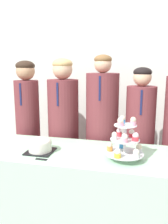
{
  "coord_description": "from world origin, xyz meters",
  "views": [
    {
      "loc": [
        0.44,
        -1.4,
        1.44
      ],
      "look_at": [
        0.02,
        0.34,
        1.09
      ],
      "focal_mm": 38.0,
      "sensor_mm": 36.0,
      "label": 1
    }
  ],
  "objects_px": {
    "cake_knife": "(48,160)",
    "student_0": "(28,133)",
    "round_cake": "(40,145)",
    "student_1": "(64,137)",
    "student_3": "(139,146)",
    "cupcake_stand": "(125,140)",
    "student_2": "(102,139)"
  },
  "relations": [
    {
      "from": "round_cake",
      "to": "cake_knife",
      "type": "bearing_deg",
      "value": -49.58
    },
    {
      "from": "student_3",
      "to": "student_0",
      "type": "bearing_deg",
      "value": -180.0
    },
    {
      "from": "cake_knife",
      "to": "student_1",
      "type": "bearing_deg",
      "value": 103.1
    },
    {
      "from": "round_cake",
      "to": "student_1",
      "type": "xyz_separation_m",
      "value": [
        -0.01,
        0.61,
        -0.12
      ]
    },
    {
      "from": "round_cake",
      "to": "student_0",
      "type": "distance_m",
      "value": 0.74
    },
    {
      "from": "cake_knife",
      "to": "student_0",
      "type": "xyz_separation_m",
      "value": [
        -0.53,
        0.75,
        -0.04
      ]
    },
    {
      "from": "cake_knife",
      "to": "cupcake_stand",
      "type": "bearing_deg",
      "value": 17.47
    },
    {
      "from": "cake_knife",
      "to": "student_2",
      "type": "distance_m",
      "value": 0.8
    },
    {
      "from": "cake_knife",
      "to": "student_1",
      "type": "xyz_separation_m",
      "value": [
        -0.14,
        0.75,
        -0.06
      ]
    },
    {
      "from": "student_1",
      "to": "student_2",
      "type": "distance_m",
      "value": 0.4
    },
    {
      "from": "student_0",
      "to": "student_1",
      "type": "relative_size",
      "value": 0.99
    },
    {
      "from": "cupcake_stand",
      "to": "round_cake",
      "type": "bearing_deg",
      "value": 179.28
    },
    {
      "from": "cupcake_stand",
      "to": "student_2",
      "type": "height_order",
      "value": "student_2"
    },
    {
      "from": "student_0",
      "to": "student_3",
      "type": "relative_size",
      "value": 1.04
    },
    {
      "from": "student_3",
      "to": "student_2",
      "type": "bearing_deg",
      "value": 180.0
    },
    {
      "from": "cupcake_stand",
      "to": "student_1",
      "type": "bearing_deg",
      "value": 137.24
    },
    {
      "from": "cake_knife",
      "to": "student_0",
      "type": "bearing_deg",
      "value": 128.15
    },
    {
      "from": "student_2",
      "to": "round_cake",
      "type": "bearing_deg",
      "value": -122.52
    },
    {
      "from": "student_2",
      "to": "student_1",
      "type": "bearing_deg",
      "value": -180.0
    },
    {
      "from": "student_3",
      "to": "student_1",
      "type": "bearing_deg",
      "value": 180.0
    },
    {
      "from": "student_0",
      "to": "student_2",
      "type": "relative_size",
      "value": 0.97
    },
    {
      "from": "cake_knife",
      "to": "student_2",
      "type": "xyz_separation_m",
      "value": [
        0.26,
        0.75,
        -0.06
      ]
    },
    {
      "from": "student_0",
      "to": "cake_knife",
      "type": "bearing_deg",
      "value": -54.66
    },
    {
      "from": "cake_knife",
      "to": "student_3",
      "type": "distance_m",
      "value": 0.99
    },
    {
      "from": "student_0",
      "to": "student_1",
      "type": "xyz_separation_m",
      "value": [
        0.4,
        0.0,
        -0.02
      ]
    },
    {
      "from": "cake_knife",
      "to": "student_3",
      "type": "xyz_separation_m",
      "value": [
        0.63,
        0.75,
        -0.1
      ]
    },
    {
      "from": "round_cake",
      "to": "student_1",
      "type": "height_order",
      "value": "student_1"
    },
    {
      "from": "round_cake",
      "to": "student_0",
      "type": "bearing_deg",
      "value": 124.01
    },
    {
      "from": "round_cake",
      "to": "cupcake_stand",
      "type": "height_order",
      "value": "cupcake_stand"
    },
    {
      "from": "cupcake_stand",
      "to": "student_0",
      "type": "bearing_deg",
      "value": 149.93
    },
    {
      "from": "student_3",
      "to": "round_cake",
      "type": "bearing_deg",
      "value": -141.06
    },
    {
      "from": "cupcake_stand",
      "to": "student_2",
      "type": "bearing_deg",
      "value": 113.39
    }
  ]
}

